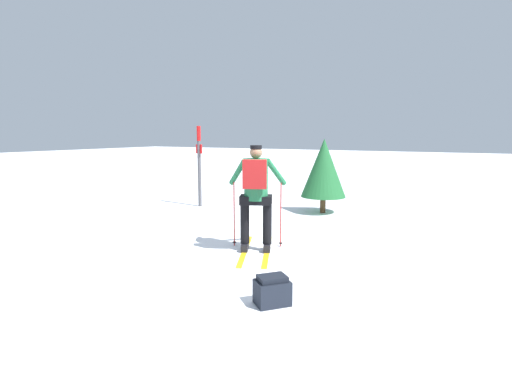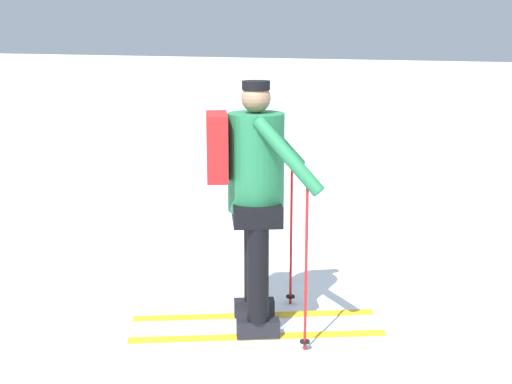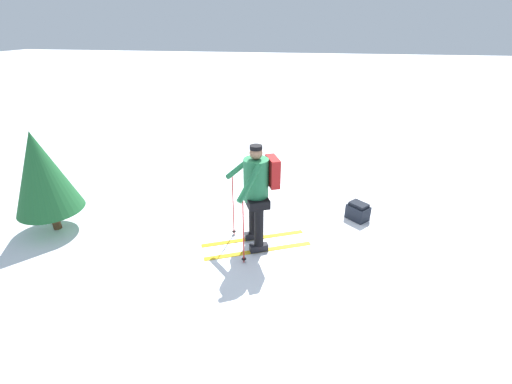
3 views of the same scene
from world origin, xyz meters
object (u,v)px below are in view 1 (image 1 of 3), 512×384
Objects in this scene: skier at (256,190)px; trail_marker at (199,160)px; pine_tree at (324,168)px; dropped_backpack at (272,291)px.

trail_marker reaches higher than skier.
pine_tree reaches higher than skier.
dropped_backpack is 6.61m from trail_marker.
pine_tree is at bearing 1.98° from skier.
trail_marker is 1.17× the size of pine_tree.
dropped_backpack is at bearing -136.02° from trail_marker.
dropped_backpack is (-1.75, -1.18, -0.88)m from skier.
trail_marker is 3.31m from pine_tree.
dropped_backpack is 0.26× the size of pine_tree.
skier is at bearing -178.02° from pine_tree.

